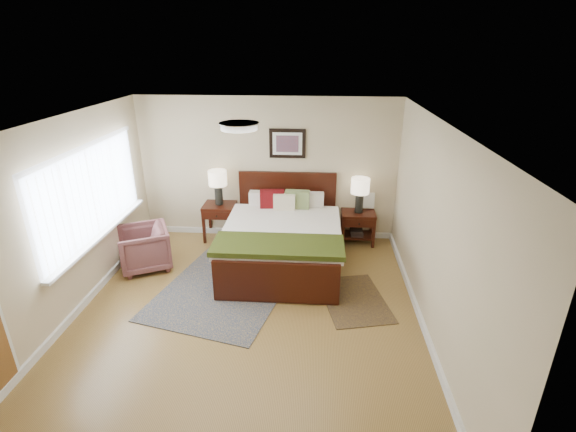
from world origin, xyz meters
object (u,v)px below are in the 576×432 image
object	(u,v)px
nightstand_left	(220,211)
armchair	(144,248)
nightstand_right	(358,224)
lamp_right	(360,189)
bed	(283,232)
rug_persian	(228,285)
lamp_left	(218,181)

from	to	relation	value
nightstand_left	armchair	xyz separation A→B (m)	(-0.96, -1.12, -0.20)
nightstand_right	lamp_right	world-z (taller)	lamp_right
nightstand_left	lamp_right	bearing A→B (deg)	0.52
nightstand_left	lamp_right	world-z (taller)	lamp_right
bed	rug_persian	size ratio (longest dim) A/B	0.95
lamp_left	rug_persian	size ratio (longest dim) A/B	0.26
nightstand_right	armchair	distance (m)	3.59
nightstand_left	rug_persian	size ratio (longest dim) A/B	0.28
lamp_right	armchair	world-z (taller)	lamp_right
lamp_left	lamp_right	xyz separation A→B (m)	(2.45, 0.00, -0.08)
lamp_right	nightstand_left	bearing A→B (deg)	-179.48
nightstand_right	lamp_right	xyz separation A→B (m)	(0.00, 0.01, 0.64)
armchair	lamp_left	bearing A→B (deg)	113.79
lamp_left	rug_persian	xyz separation A→B (m)	(0.44, -1.59, -1.08)
lamp_right	armchair	size ratio (longest dim) A/B	0.82
bed	nightstand_right	size ratio (longest dim) A/B	3.82
rug_persian	lamp_left	bearing A→B (deg)	119.29
nightstand_left	lamp_left	xyz separation A→B (m)	(-0.00, 0.02, 0.55)
nightstand_left	armchair	size ratio (longest dim) A/B	0.89
lamp_left	rug_persian	distance (m)	1.97
nightstand_right	lamp_left	world-z (taller)	lamp_left
bed	lamp_right	world-z (taller)	bed
nightstand_right	lamp_left	distance (m)	2.55
bed	rug_persian	distance (m)	1.18
nightstand_right	rug_persian	distance (m)	2.58
lamp_right	nightstand_right	bearing A→B (deg)	-90.00
lamp_right	rug_persian	distance (m)	2.75
bed	nightstand_right	distance (m)	1.53
armchair	rug_persian	world-z (taller)	armchair
bed	nightstand_left	xyz separation A→B (m)	(-1.19, 0.85, -0.02)
bed	nightstand_left	distance (m)	1.46
armchair	lamp_right	bearing A→B (deg)	82.25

